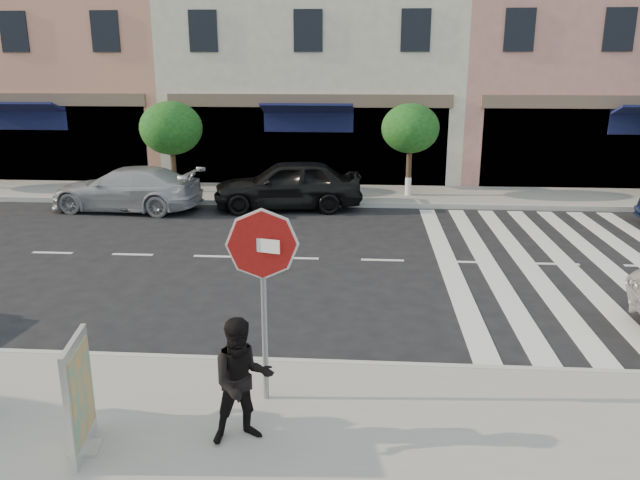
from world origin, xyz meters
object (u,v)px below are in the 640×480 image
at_px(poster_board, 80,398).
at_px(car_far_left, 127,189).
at_px(stop_sign, 263,264).
at_px(car_far_mid, 288,184).
at_px(walker, 242,381).

xyz_separation_m(poster_board, car_far_left, (-4.22, 12.49, -0.15)).
distance_m(stop_sign, car_far_mid, 11.84).
distance_m(stop_sign, car_far_left, 12.83).
xyz_separation_m(stop_sign, car_far_left, (-6.13, 11.19, -1.36)).
bearing_deg(poster_board, stop_sign, 24.32).
bearing_deg(stop_sign, poster_board, -130.09).
bearing_deg(stop_sign, walker, -81.46).
relative_size(car_far_left, car_far_mid, 1.01).
xyz_separation_m(stop_sign, walker, (-0.12, -0.93, -1.12)).
xyz_separation_m(walker, car_far_left, (-6.01, 12.13, -0.24)).
relative_size(walker, car_far_mid, 0.34).
distance_m(poster_board, car_far_left, 13.18).
distance_m(stop_sign, walker, 1.46).
relative_size(walker, poster_board, 1.11).
bearing_deg(car_far_mid, stop_sign, -1.84).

